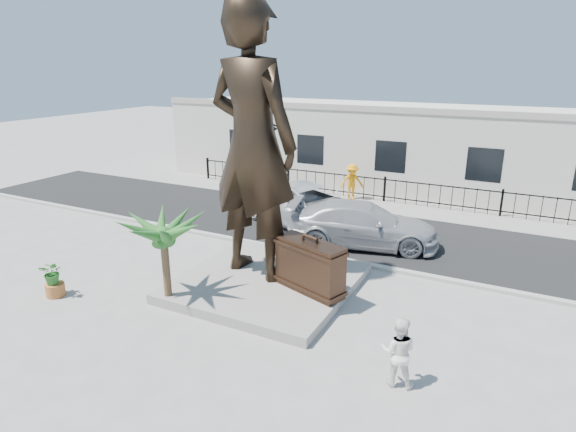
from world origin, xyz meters
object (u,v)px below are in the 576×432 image
object	(u,v)px
tourist	(398,352)
car_white	(309,206)
suitcase	(310,266)
statue	(253,144)

from	to	relation	value
tourist	car_white	size ratio (longest dim) A/B	0.25
suitcase	car_white	size ratio (longest dim) A/B	0.35
suitcase	statue	bearing A→B (deg)	-172.72
statue	suitcase	distance (m)	4.03
statue	tourist	world-z (taller)	statue
suitcase	tourist	xyz separation A→B (m)	(3.38, -2.74, -0.27)
suitcase	car_white	world-z (taller)	suitcase
statue	tourist	xyz separation A→B (m)	(5.53, -3.20, -3.65)
statue	tourist	bearing A→B (deg)	157.82
tourist	car_white	xyz separation A→B (m)	(-6.24, 8.92, 0.08)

